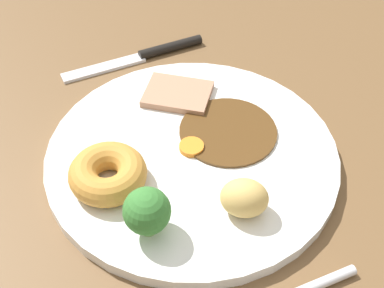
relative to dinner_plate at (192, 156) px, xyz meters
The scene contains 9 objects.
dining_table 3.01cm from the dinner_plate, 157.77° to the right, with size 120.00×84.00×3.60cm, color brown.
dinner_plate is the anchor object (origin of this frame).
gravy_pool 4.73cm from the dinner_plate, 81.93° to the right, with size 10.24×10.24×0.30cm, color #563819.
meat_slice_main 8.64cm from the dinner_plate, 16.95° to the right, with size 7.21×5.48×0.80cm, color tan.
yorkshire_pudding 9.17cm from the dinner_plate, 90.63° to the left, with size 7.38×7.38×2.76cm, color #C68938.
roast_potato_left 9.09cm from the dinner_plate, behind, with size 4.34×3.53×3.58cm, color #D8B260.
carrot_coin_front 1.01cm from the dinner_plate, 18.30° to the right, with size 2.51×2.51×0.54cm, color orange.
broccoli_floret 10.88cm from the dinner_plate, 130.77° to the left, with size 4.14×4.14×4.88cm.
knife 18.67cm from the dinner_plate, ahead, with size 2.26×18.55×1.20cm.
Camera 1 is at (-29.84, 17.13, 42.31)cm, focal length 47.75 mm.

